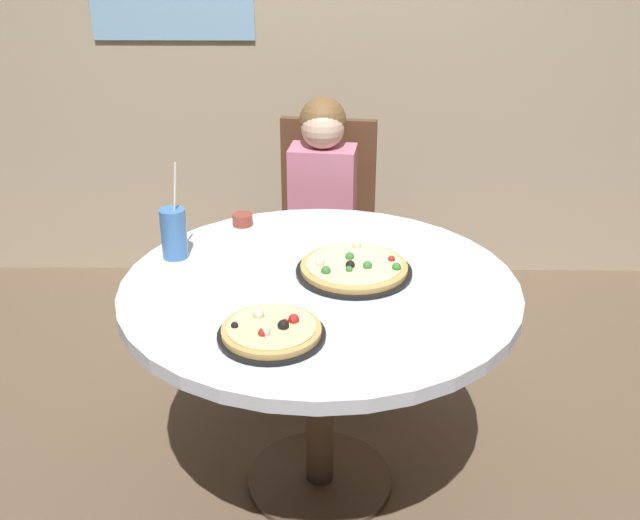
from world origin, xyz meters
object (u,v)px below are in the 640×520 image
object	(u,v)px
pizza_veggie	(354,268)
pizza_cheese	(272,331)
chair_wooden	(325,222)
soda_cup	(174,233)
sauce_bowl	(243,220)
diner_child	(320,250)
dining_table	(320,313)

from	to	relation	value
pizza_veggie	pizza_cheese	world-z (taller)	same
chair_wooden	pizza_cheese	bearing A→B (deg)	-95.74
soda_cup	sauce_bowl	world-z (taller)	soda_cup
diner_child	pizza_veggie	world-z (taller)	diner_child
pizza_veggie	sauce_bowl	world-z (taller)	pizza_veggie
pizza_veggie	soda_cup	distance (m)	0.57
pizza_cheese	soda_cup	world-z (taller)	soda_cup
sauce_bowl	dining_table	bearing A→B (deg)	-57.85
soda_cup	sauce_bowl	bearing A→B (deg)	54.78
pizza_veggie	pizza_cheese	bearing A→B (deg)	-120.84
dining_table	chair_wooden	size ratio (longest dim) A/B	1.23
chair_wooden	sauce_bowl	world-z (taller)	chair_wooden
pizza_cheese	dining_table	bearing A→B (deg)	68.78
chair_wooden	diner_child	xyz separation A→B (m)	(-0.02, -0.18, -0.05)
chair_wooden	soda_cup	world-z (taller)	soda_cup
diner_child	soda_cup	distance (m)	0.85
diner_child	pizza_cheese	distance (m)	1.16
chair_wooden	sauce_bowl	size ratio (longest dim) A/B	13.57
dining_table	pizza_veggie	xyz separation A→B (m)	(0.10, 0.06, 0.12)
pizza_veggie	soda_cup	bearing A→B (deg)	168.86
diner_child	dining_table	bearing A→B (deg)	-89.36
dining_table	pizza_cheese	xyz separation A→B (m)	(-0.12, -0.31, 0.12)
sauce_bowl	chair_wooden	bearing A→B (deg)	63.18
soda_cup	dining_table	bearing A→B (deg)	-20.75
pizza_cheese	soda_cup	distance (m)	0.59
pizza_veggie	sauce_bowl	xyz separation A→B (m)	(-0.37, 0.37, 0.00)
pizza_veggie	pizza_cheese	xyz separation A→B (m)	(-0.22, -0.37, 0.00)
soda_cup	sauce_bowl	size ratio (longest dim) A/B	4.40
diner_child	sauce_bowl	world-z (taller)	diner_child
diner_child	sauce_bowl	distance (m)	0.54
pizza_veggie	dining_table	bearing A→B (deg)	-148.37
sauce_bowl	soda_cup	bearing A→B (deg)	-125.22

